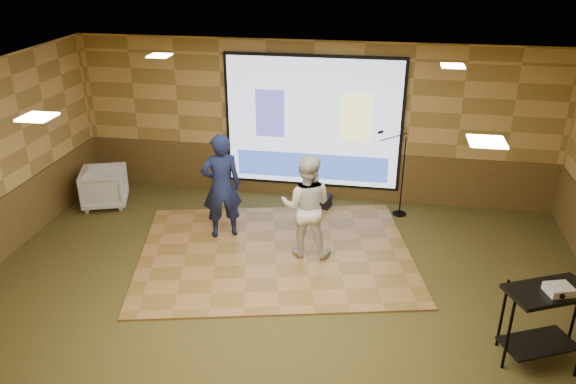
% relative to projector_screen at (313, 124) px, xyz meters
% --- Properties ---
extents(ground, '(9.00, 9.00, 0.00)m').
position_rel_projector_screen_xyz_m(ground, '(0.00, -3.44, -1.47)').
color(ground, '#32391A').
rests_on(ground, ground).
extents(room_shell, '(9.04, 7.04, 3.02)m').
position_rel_projector_screen_xyz_m(room_shell, '(0.00, -3.44, 0.62)').
color(room_shell, tan).
rests_on(room_shell, ground).
extents(wainscot_back, '(9.00, 0.04, 0.95)m').
position_rel_projector_screen_xyz_m(wainscot_back, '(0.00, 0.04, -1.00)').
color(wainscot_back, brown).
rests_on(wainscot_back, ground).
extents(projector_screen, '(3.32, 0.06, 2.52)m').
position_rel_projector_screen_xyz_m(projector_screen, '(0.00, 0.00, 0.00)').
color(projector_screen, black).
rests_on(projector_screen, room_shell).
extents(downlight_nw, '(0.32, 0.32, 0.02)m').
position_rel_projector_screen_xyz_m(downlight_nw, '(-2.20, -1.64, 1.50)').
color(downlight_nw, '#F9E0BB').
rests_on(downlight_nw, room_shell).
extents(downlight_ne, '(0.32, 0.32, 0.02)m').
position_rel_projector_screen_xyz_m(downlight_ne, '(2.20, -1.64, 1.50)').
color(downlight_ne, '#F9E0BB').
rests_on(downlight_ne, room_shell).
extents(downlight_sw, '(0.32, 0.32, 0.02)m').
position_rel_projector_screen_xyz_m(downlight_sw, '(-2.20, -4.94, 1.50)').
color(downlight_sw, '#F9E0BB').
rests_on(downlight_sw, room_shell).
extents(downlight_se, '(0.32, 0.32, 0.02)m').
position_rel_projector_screen_xyz_m(downlight_se, '(2.20, -4.94, 1.50)').
color(downlight_se, '#F9E0BB').
rests_on(downlight_se, room_shell).
extents(dance_floor, '(4.92, 4.15, 0.03)m').
position_rel_projector_screen_xyz_m(dance_floor, '(-0.27, -2.28, -1.46)').
color(dance_floor, olive).
rests_on(dance_floor, ground).
extents(player_left, '(0.77, 0.66, 1.79)m').
position_rel_projector_screen_xyz_m(player_left, '(-1.25, -1.85, -0.55)').
color(player_left, '#151D43').
rests_on(player_left, dance_floor).
extents(player_right, '(0.82, 0.65, 1.67)m').
position_rel_projector_screen_xyz_m(player_right, '(0.21, -2.22, -0.61)').
color(player_right, silver).
rests_on(player_right, dance_floor).
extents(av_table, '(0.96, 0.50, 1.01)m').
position_rel_projector_screen_xyz_m(av_table, '(3.27, -4.19, -0.76)').
color(av_table, black).
rests_on(av_table, ground).
extents(projector, '(0.34, 0.31, 0.09)m').
position_rel_projector_screen_xyz_m(projector, '(3.34, -4.24, -0.42)').
color(projector, silver).
rests_on(projector, av_table).
extents(mic_stand, '(0.63, 0.26, 1.60)m').
position_rel_projector_screen_xyz_m(mic_stand, '(1.64, -0.50, -0.98)').
color(mic_stand, black).
rests_on(mic_stand, ground).
extents(banquet_chair, '(1.02, 1.01, 0.73)m').
position_rel_projector_screen_xyz_m(banquet_chair, '(-3.77, -1.05, -1.11)').
color(banquet_chair, gray).
rests_on(banquet_chair, ground).
extents(duffel_bag, '(0.44, 0.34, 0.25)m').
position_rel_projector_screen_xyz_m(duffel_bag, '(0.22, -0.47, -1.35)').
color(duffel_bag, black).
rests_on(duffel_bag, ground).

